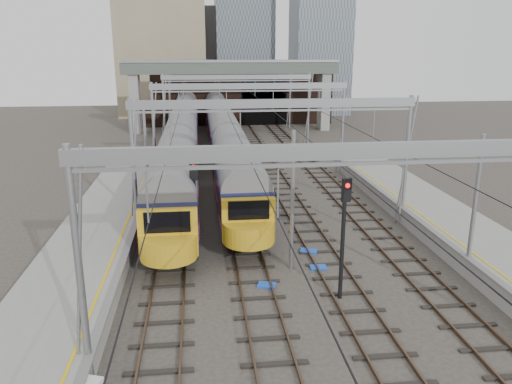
{
  "coord_description": "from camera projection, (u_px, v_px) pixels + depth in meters",
  "views": [
    {
      "loc": [
        -4.36,
        -20.69,
        10.63
      ],
      "look_at": [
        -1.12,
        7.74,
        2.4
      ],
      "focal_mm": 35.0,
      "sensor_mm": 36.0,
      "label": 1
    }
  ],
  "objects": [
    {
      "name": "equip_cover_b",
      "position": [
        309.0,
        251.0,
        27.1
      ],
      "size": [
        1.05,
        0.87,
        0.11
      ],
      "primitive_type": "cube",
      "rotation": [
        0.0,
        0.0,
        -0.29
      ],
      "color": "blue",
      "rests_on": "ground"
    },
    {
      "name": "equip_cover_a",
      "position": [
        267.0,
        285.0,
        23.2
      ],
      "size": [
        0.97,
        0.81,
        0.1
      ],
      "primitive_type": "cube",
      "rotation": [
        0.0,
        0.0,
        -0.3
      ],
      "color": "blue",
      "rests_on": "ground"
    },
    {
      "name": "city_skyline",
      "position": [
        237.0,
        10.0,
        86.03
      ],
      "size": [
        37.5,
        27.5,
        60.0
      ],
      "color": "tan",
      "rests_on": "ground"
    },
    {
      "name": "tracks",
      "position": [
        260.0,
        195.0,
        37.48
      ],
      "size": [
        14.4,
        80.0,
        0.22
      ],
      "color": "#4C3828",
      "rests_on": "ground"
    },
    {
      "name": "equip_cover_c",
      "position": [
        318.0,
        267.0,
        25.08
      ],
      "size": [
        0.83,
        0.59,
        0.1
      ],
      "primitive_type": "cube",
      "rotation": [
        0.0,
        0.0,
        -0.02
      ],
      "color": "blue",
      "rests_on": "ground"
    },
    {
      "name": "ground",
      "position": [
        299.0,
        286.0,
        23.17
      ],
      "size": [
        160.0,
        160.0,
        0.0
      ],
      "primitive_type": "plane",
      "color": "#38332D",
      "rests_on": "ground"
    },
    {
      "name": "train_main",
      "position": [
        220.0,
        123.0,
        56.74
      ],
      "size": [
        2.84,
        65.74,
        4.88
      ],
      "color": "black",
      "rests_on": "ground"
    },
    {
      "name": "train_second",
      "position": [
        182.0,
        137.0,
        47.65
      ],
      "size": [
        2.92,
        50.68,
        4.99
      ],
      "color": "black",
      "rests_on": "ground"
    },
    {
      "name": "overbridge",
      "position": [
        231.0,
        76.0,
        65.08
      ],
      "size": [
        28.0,
        3.0,
        9.25
      ],
      "color": "gray",
      "rests_on": "ground"
    },
    {
      "name": "overhead_line",
      "position": [
        251.0,
        99.0,
        41.87
      ],
      "size": [
        16.8,
        80.0,
        8.0
      ],
      "color": "gray",
      "rests_on": "ground"
    },
    {
      "name": "signal_near_left",
      "position": [
        195.0,
        199.0,
        25.17
      ],
      "size": [
        0.42,
        0.48,
        5.33
      ],
      "rotation": [
        0.0,
        0.0,
        -0.34
      ],
      "color": "black",
      "rests_on": "ground"
    },
    {
      "name": "platform_left",
      "position": [
        84.0,
        264.0,
        24.29
      ],
      "size": [
        4.32,
        55.0,
        1.12
      ],
      "color": "gray",
      "rests_on": "ground"
    },
    {
      "name": "retaining_wall",
      "position": [
        239.0,
        94.0,
        71.71
      ],
      "size": [
        28.0,
        2.75,
        9.0
      ],
      "color": "#321E16",
      "rests_on": "ground"
    },
    {
      "name": "signal_near_centre",
      "position": [
        344.0,
        226.0,
        21.1
      ],
      "size": [
        0.43,
        0.49,
        5.53
      ],
      "rotation": [
        0.0,
        0.0,
        0.34
      ],
      "color": "black",
      "rests_on": "ground"
    }
  ]
}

